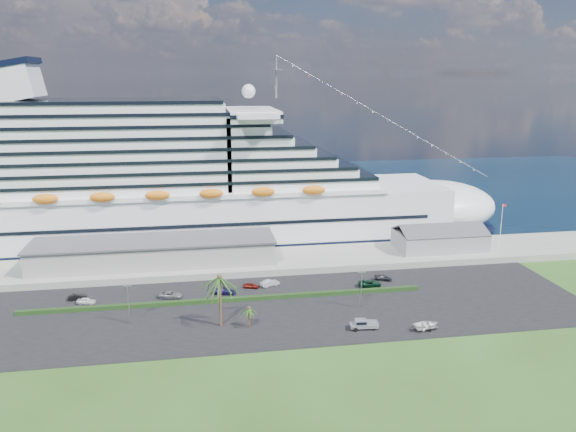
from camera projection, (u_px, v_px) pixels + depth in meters
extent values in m
plane|color=#284617|center=(273.00, 331.00, 109.51)|extent=(420.00, 420.00, 0.00)
cube|color=black|center=(266.00, 309.00, 120.02)|extent=(140.00, 38.00, 0.12)
cube|color=gray|center=(252.00, 261.00, 147.54)|extent=(240.00, 20.00, 1.80)
cube|color=black|center=(230.00, 194.00, 233.82)|extent=(420.00, 160.00, 0.02)
cube|color=silver|center=(176.00, 216.00, 165.58)|extent=(160.00, 30.00, 16.00)
ellipsoid|color=silver|center=(432.00, 206.00, 178.21)|extent=(40.00, 30.00, 16.00)
cube|color=black|center=(178.00, 238.00, 167.26)|extent=(164.00, 30.60, 2.40)
cube|color=silver|center=(129.00, 144.00, 158.37)|extent=(128.00, 26.00, 24.80)
cube|color=silver|center=(252.00, 115.00, 161.94)|extent=(14.00, 38.00, 3.20)
cube|color=silver|center=(17.00, 81.00, 149.66)|extent=(11.58, 14.00, 11.58)
cylinder|color=gray|center=(276.00, 77.00, 160.46)|extent=(0.70, 0.70, 12.00)
ellipsoid|color=orange|center=(157.00, 195.00, 147.43)|extent=(90.00, 2.40, 2.60)
ellipsoid|color=orange|center=(163.00, 175.00, 177.65)|extent=(90.00, 2.40, 2.60)
cube|color=black|center=(176.00, 214.00, 165.39)|extent=(144.00, 30.40, 0.90)
cube|color=gray|center=(154.00, 252.00, 142.63)|extent=(60.00, 14.00, 6.00)
cube|color=#4C4C54|center=(154.00, 240.00, 141.87)|extent=(61.00, 15.00, 0.40)
cube|color=gray|center=(440.00, 240.00, 154.93)|extent=(24.00, 12.00, 4.80)
cube|color=#4C4C54|center=(445.00, 231.00, 151.17)|extent=(24.00, 6.31, 2.74)
cube|color=#4C4C54|center=(436.00, 225.00, 156.91)|extent=(24.00, 6.31, 2.74)
cylinder|color=silver|center=(501.00, 225.00, 156.88)|extent=(0.16, 0.16, 12.00)
cube|color=red|center=(505.00, 205.00, 155.58)|extent=(1.00, 0.04, 0.70)
cube|color=black|center=(227.00, 300.00, 123.41)|extent=(88.00, 1.10, 0.90)
cylinder|color=gray|center=(129.00, 305.00, 111.73)|extent=(0.24, 0.24, 8.00)
cube|color=gray|center=(127.00, 286.00, 110.72)|extent=(1.60, 0.35, 0.35)
cylinder|color=gray|center=(361.00, 290.00, 119.30)|extent=(0.24, 0.24, 8.00)
cube|color=gray|center=(362.00, 272.00, 118.29)|extent=(1.60, 0.35, 0.35)
cylinder|color=#47301E|center=(220.00, 302.00, 110.47)|extent=(0.54, 0.54, 10.50)
sphere|color=#47301E|center=(219.00, 277.00, 109.17)|extent=(0.98, 0.98, 0.98)
cylinder|color=#47301E|center=(249.00, 318.00, 110.68)|extent=(0.35, 0.35, 4.20)
sphere|color=#47301E|center=(249.00, 308.00, 110.16)|extent=(0.73, 0.73, 0.73)
imported|color=white|center=(86.00, 301.00, 122.20)|extent=(4.25, 2.41, 1.36)
imported|color=black|center=(77.00, 297.00, 124.41)|extent=(4.16, 1.99, 1.32)
imported|color=gray|center=(171.00, 295.00, 125.41)|extent=(5.65, 3.52, 1.46)
imported|color=#1A1448|center=(225.00, 291.00, 127.62)|extent=(5.60, 3.15, 1.53)
imported|color=#62120D|center=(251.00, 286.00, 131.16)|extent=(3.96, 2.50, 1.25)
imported|color=silver|center=(270.00, 283.00, 132.50)|extent=(4.84, 3.22, 1.51)
imported|color=black|center=(370.00, 283.00, 132.16)|extent=(5.69, 3.05, 1.52)
imported|color=black|center=(383.00, 278.00, 136.16)|extent=(4.57, 3.33, 1.23)
cylinder|color=black|center=(356.00, 330.00, 109.03)|extent=(0.84, 0.36, 0.82)
cylinder|color=black|center=(353.00, 325.00, 110.89)|extent=(0.84, 0.36, 0.82)
cylinder|color=black|center=(373.00, 328.00, 109.60)|extent=(0.84, 0.36, 0.82)
cylinder|color=black|center=(370.00, 324.00, 111.45)|extent=(0.84, 0.36, 0.82)
cube|color=#B6B9BD|center=(364.00, 325.00, 110.18)|extent=(5.67, 2.52, 0.71)
cube|color=#B6B9BD|center=(371.00, 323.00, 110.31)|extent=(2.62, 2.20, 0.56)
cube|color=#B6B9BD|center=(361.00, 322.00, 109.89)|extent=(2.41, 2.13, 0.97)
cube|color=black|center=(361.00, 322.00, 109.87)|extent=(2.21, 2.16, 0.56)
cube|color=#B6B9BD|center=(352.00, 325.00, 109.76)|extent=(1.09, 2.01, 0.36)
cube|color=gray|center=(426.00, 327.00, 109.73)|extent=(4.89, 2.41, 0.12)
cylinder|color=gray|center=(416.00, 328.00, 109.39)|extent=(2.23, 0.42, 0.08)
cylinder|color=black|center=(430.00, 330.00, 108.97)|extent=(0.68, 0.32, 0.65)
cylinder|color=black|center=(426.00, 326.00, 110.72)|extent=(0.68, 0.32, 0.65)
imported|color=white|center=(426.00, 325.00, 109.58)|extent=(5.66, 4.42, 1.07)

